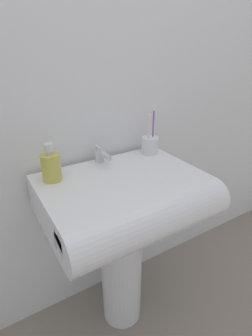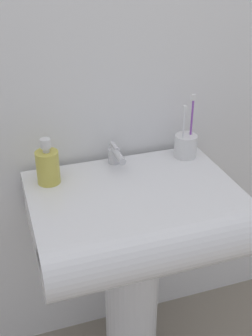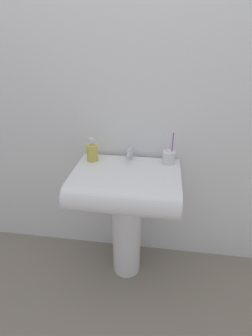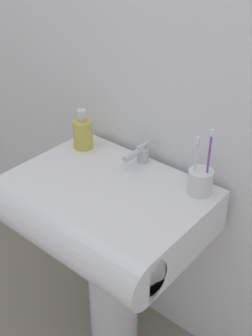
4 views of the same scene
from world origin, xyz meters
TOP-DOWN VIEW (x-y plane):
  - wall_back at (0.00, 0.25)m, footprint 5.00×0.05m
  - sink_pedestal at (0.00, 0.00)m, footprint 0.19×0.19m
  - sink_basin at (0.00, -0.06)m, footprint 0.63×0.48m
  - faucet at (-0.01, 0.15)m, footprint 0.04×0.12m
  - toothbrush_cup at (0.24, 0.14)m, footprint 0.08×0.08m
  - soap_bottle at (-0.23, 0.11)m, footprint 0.07×0.07m

SIDE VIEW (x-z plane):
  - sink_pedestal at x=0.00m, z-range 0.00..0.64m
  - sink_basin at x=0.00m, z-range 0.64..0.79m
  - faucet at x=-0.01m, z-range 0.79..0.86m
  - toothbrush_cup at x=0.24m, z-range 0.72..0.94m
  - soap_bottle at x=-0.23m, z-range 0.77..0.92m
  - wall_back at x=0.00m, z-range 0.00..2.40m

